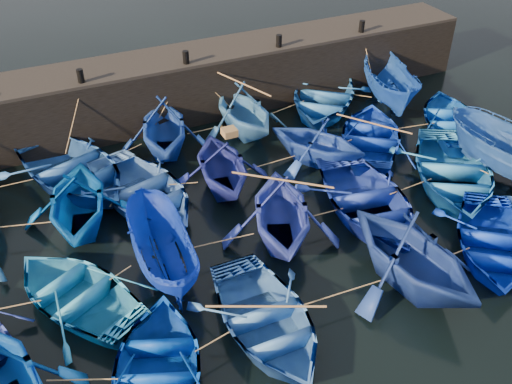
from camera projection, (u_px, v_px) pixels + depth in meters
name	position (u px, v px, depth m)	size (l,w,h in m)	color
ground	(302.00, 270.00, 16.50)	(120.00, 120.00, 0.00)	black
quay_wall	(182.00, 87.00, 23.46)	(26.00, 2.50, 2.50)	black
quay_top	(179.00, 56.00, 22.69)	(26.00, 2.50, 0.12)	black
bollard_1	(80.00, 76.00, 20.48)	(0.24, 0.24, 0.50)	black
bollard_2	(186.00, 57.00, 21.84)	(0.24, 0.24, 0.50)	black
bollard_3	(279.00, 41.00, 23.20)	(0.24, 0.24, 0.50)	black
bollard_4	(362.00, 26.00, 24.56)	(0.24, 0.24, 0.50)	black
boat_1	(71.00, 169.00, 19.68)	(4.09, 5.72, 1.19)	#1D4E9C
boat_2	(163.00, 126.00, 21.11)	(3.58, 4.15, 2.19)	#183E9A
boat_3	(243.00, 109.00, 22.23)	(3.50, 4.06, 2.14)	#3774CB
boat_4	(323.00, 97.00, 24.24)	(3.89, 5.44, 1.13)	#1A549F
boat_5	(390.00, 85.00, 24.30)	(1.81, 4.81, 1.86)	#1343A9
boat_7	(78.00, 200.00, 17.40)	(3.64, 4.23, 2.22)	#02479A
boat_8	(142.00, 192.00, 18.72)	(3.70, 5.17, 1.07)	blue
boat_9	(222.00, 164.00, 19.15)	(3.40, 3.95, 2.08)	navy
boat_10	(317.00, 141.00, 20.53)	(3.16, 3.66, 1.93)	#1B3E9C
boat_11	(372.00, 136.00, 21.72)	(3.42, 4.78, 0.99)	#082795
boat_12	(452.00, 120.00, 22.75)	(3.36, 4.70, 0.98)	blue
boat_14	(77.00, 292.00, 15.17)	(3.17, 4.43, 0.92)	#1E78C4
boat_15	(161.00, 250.00, 16.01)	(1.59, 4.21, 1.63)	#0A2AA8
boat_16	(281.00, 211.00, 16.96)	(3.62, 4.20, 2.21)	#253698
boat_17	(367.00, 201.00, 18.28)	(3.78, 5.28, 1.10)	#1730A4
boat_18	(452.00, 172.00, 19.59)	(3.93, 5.49, 1.14)	blue
boat_21	(159.00, 368.00, 13.24)	(3.14, 4.39, 0.91)	#002E94
boat_22	(266.00, 320.00, 14.37)	(3.27, 4.58, 0.95)	blue
boat_23	(413.00, 253.00, 15.34)	(3.88, 4.50, 2.37)	navy
boat_24	(492.00, 241.00, 16.81)	(3.27, 4.56, 0.95)	#0527C5
wooden_crate	(229.00, 132.00, 18.57)	(0.46, 0.44, 0.24)	olive
mooring_ropes	(232.00, 159.00, 19.70)	(17.56, 11.53, 2.10)	tan
loose_oars	(294.00, 159.00, 18.34)	(9.88, 11.61, 1.32)	#99724C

